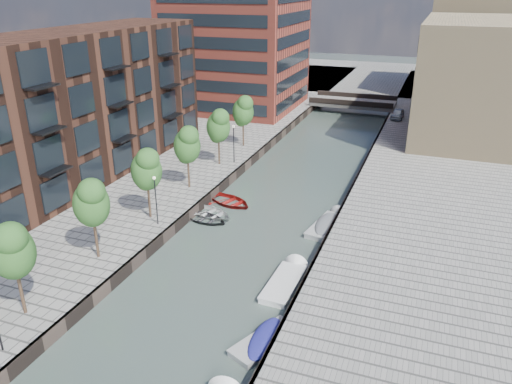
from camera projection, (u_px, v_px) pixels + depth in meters
The scene contains 26 objects.
water at pixel (298, 179), 52.32m from camera, with size 300.00×300.00×0.00m, color #38473F.
quay_left at pixel (26, 140), 63.67m from camera, with size 60.00×140.00×1.00m, color gray.
quay_right at pixel (461, 196), 46.99m from camera, with size 20.00×140.00×1.00m, color gray.
quay_wall_left at pixel (244, 168), 54.08m from camera, with size 0.25×140.00×1.00m, color #332823.
quay_wall_right at pixel (356, 182), 50.17m from camera, with size 0.25×140.00×1.00m, color #332823.
far_closure at pixel (377, 79), 103.94m from camera, with size 80.00×40.00×1.00m, color gray.
apartment_block at pixel (67, 110), 46.98m from camera, with size 8.00×38.00×14.00m, color #331C13.
tower at pixel (236, 5), 73.14m from camera, with size 18.00×18.00×30.00m, color #9B3A2D.
tan_block_near at pixel (469, 77), 63.07m from camera, with size 12.00×25.00×14.00m, color tan.
tan_block_far at pixel (467, 46), 85.14m from camera, with size 12.00×20.00×16.00m, color tan.
bridge at pixel (353, 102), 79.41m from camera, with size 13.00×6.00×1.30m.
tree_1 at pixel (12, 249), 27.93m from camera, with size 2.50×2.50×5.95m.
tree_2 at pixel (91, 201), 33.98m from camera, with size 2.50×2.50×5.95m.
tree_3 at pixel (146, 168), 40.03m from camera, with size 2.50×2.50×5.95m.
tree_4 at pixel (187, 144), 46.07m from camera, with size 2.50×2.50×5.95m.
tree_5 at pixel (218, 125), 52.12m from camera, with size 2.50×2.50×5.95m.
tree_6 at pixel (243, 110), 58.16m from camera, with size 2.50×2.50×5.95m.
lamp_1 at pixel (156, 195), 39.44m from camera, with size 0.24×0.24×4.12m.
lamp_2 at pixel (234, 140), 53.26m from camera, with size 0.24×0.24×4.12m.
sloop_2 at pixel (230, 204), 46.54m from camera, with size 3.32×4.65×0.96m, color maroon.
sloop_3 at pixel (210, 216), 44.17m from camera, with size 3.29×4.60×0.95m, color silver.
sloop_4 at pixel (206, 221), 43.22m from camera, with size 2.98×4.18×0.87m, color #242326.
motorboat_2 at pixel (287, 280), 34.42m from camera, with size 2.02×5.43×1.79m.
motorboat_3 at pixel (271, 338), 28.71m from camera, with size 3.47×5.07×1.61m.
motorboat_4 at pixel (329, 224), 42.13m from camera, with size 2.73×5.65×1.81m.
car at pixel (398, 114), 71.37m from camera, with size 1.61×4.00×1.36m, color #B7BBBC.
Camera 1 is at (12.87, -7.19, 19.11)m, focal length 35.00 mm.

